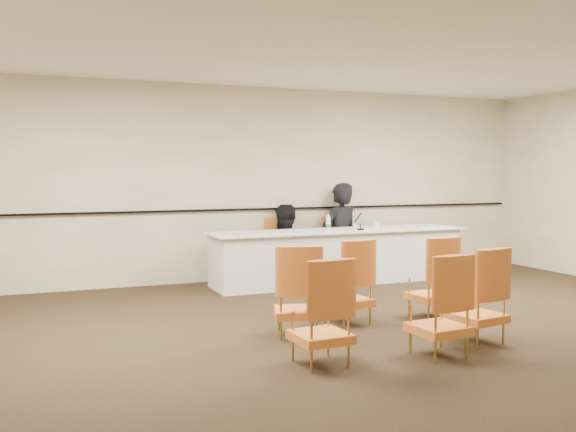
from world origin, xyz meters
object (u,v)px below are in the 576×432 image
object	(u,v)px
drinking_glass	(355,227)
aud_chair_front_left	(297,290)
panelist_main_chair	(340,246)
aud_chair_back_left	(320,311)
panel_table	(338,256)
aud_chair_front_mid	(347,281)
panelist_second	(283,257)
water_bottle	(328,222)
panelist_second_chair	(283,249)
coffee_cup	(377,225)
panelist_main	(340,243)
aud_chair_back_right	(477,294)
aud_chair_front_right	(432,277)
microphone	(360,220)
aud_chair_back_mid	(439,304)

from	to	relation	value
drinking_glass	aud_chair_front_left	distance (m)	3.33
panelist_main_chair	aud_chair_back_left	xyz separation A→B (m)	(-2.35, -4.26, 0.00)
panel_table	aud_chair_front_mid	bearing A→B (deg)	-114.97
panelist_main_chair	panelist_second	size ratio (longest dim) A/B	0.57
water_bottle	drinking_glass	size ratio (longest dim) A/B	2.44
panelist_second_chair	aud_chair_front_mid	world-z (taller)	same
water_bottle	aud_chair_front_mid	size ratio (longest dim) A/B	0.26
coffee_cup	aud_chair_front_left	world-z (taller)	aud_chair_front_left
panelist_main	aud_chair_back_left	bearing A→B (deg)	46.27
panelist_main_chair	drinking_glass	world-z (taller)	panelist_main_chair
water_bottle	coffee_cup	distance (m)	0.79
coffee_cup	aud_chair_front_mid	distance (m)	2.90
aud_chair_front_left	water_bottle	bearing A→B (deg)	76.75
panelist_second_chair	aud_chair_front_mid	xyz separation A→B (m)	(-0.44, -3.00, 0.00)
aud_chair_back_right	aud_chair_back_left	bearing A→B (deg)	174.47
aud_chair_front_mid	aud_chair_front_right	bearing A→B (deg)	-16.15
aud_chair_front_mid	panelist_main_chair	bearing A→B (deg)	54.87
microphone	aud_chair_back_mid	size ratio (longest dim) A/B	0.32
panel_table	panelist_second	xyz separation A→B (m)	(-0.68, 0.58, -0.06)
microphone	aud_chair_front_mid	world-z (taller)	microphone
aud_chair_front_left	aud_chair_back_right	world-z (taller)	same
panelist_main_chair	aud_chair_front_right	size ratio (longest dim) A/B	1.00
drinking_glass	aud_chair_front_right	distance (m)	2.48
aud_chair_back_mid	aud_chair_front_mid	bearing A→B (deg)	94.47
aud_chair_back_mid	aud_chair_back_right	distance (m)	0.68
panelist_main_chair	aud_chair_back_right	world-z (taller)	same
microphone	panelist_second_chair	bearing A→B (deg)	145.88
panelist_second	aud_chair_front_mid	distance (m)	3.04
panel_table	aud_chair_back_left	xyz separation A→B (m)	(-2.03, -3.68, 0.07)
panelist_second	panelist_second_chair	bearing A→B (deg)	180.00
microphone	aud_chair_front_right	distance (m)	2.47
water_bottle	drinking_glass	distance (m)	0.43
microphone	aud_chair_front_right	bearing A→B (deg)	-96.39
aud_chair_back_mid	microphone	bearing A→B (deg)	68.06
panelist_second_chair	coffee_cup	distance (m)	1.50
coffee_cup	drinking_glass	bearing A→B (deg)	179.34
panel_table	aud_chair_front_mid	distance (m)	2.67
panelist_second	panelist_main_chair	bearing A→B (deg)	164.40
microphone	coffee_cup	xyz separation A→B (m)	(0.30, 0.03, -0.09)
panelist_second_chair	microphone	size ratio (longest dim) A/B	3.10
microphone	water_bottle	xyz separation A→B (m)	(-0.48, 0.12, -0.03)
panelist_second_chair	microphone	xyz separation A→B (m)	(0.97, -0.72, 0.48)
panelist_second_chair	drinking_glass	size ratio (longest dim) A/B	9.50
drinking_glass	aud_chair_front_right	world-z (taller)	aud_chair_front_right
aud_chair_front_right	aud_chair_back_mid	size ratio (longest dim) A/B	1.00
panelist_second_chair	water_bottle	distance (m)	0.90
drinking_glass	coffee_cup	bearing A→B (deg)	-0.66
panelist_main	aud_chair_back_mid	bearing A→B (deg)	59.64
panelist_second_chair	panelist_main	bearing A→B (deg)	0.00
panel_table	drinking_glass	world-z (taller)	drinking_glass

